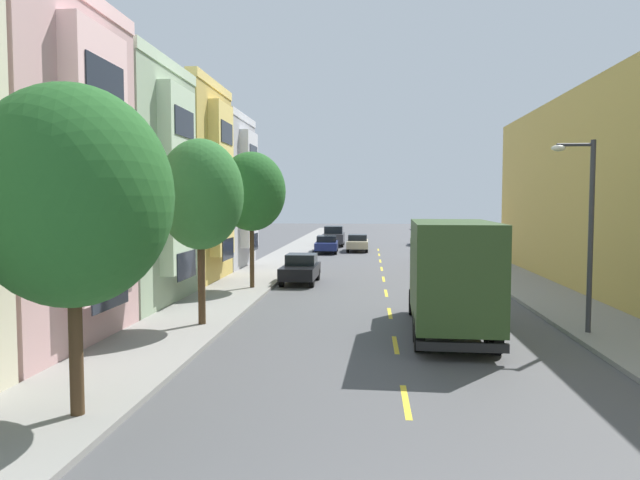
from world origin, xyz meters
TOP-DOWN VIEW (x-y plane):
  - ground_plane at (0.00, 30.00)m, footprint 160.00×160.00m
  - sidewalk_left at (-7.10, 28.00)m, footprint 3.20×120.00m
  - sidewalk_right at (7.10, 28.00)m, footprint 3.20×120.00m
  - lane_centerline_dashes at (0.00, 24.50)m, footprint 0.14×47.20m
  - townhouse_third_sage at (-14.97, 17.69)m, footprint 13.36×6.80m
  - townhouse_fourth_mustard at (-13.95, 24.70)m, footprint 11.33×6.80m
  - townhouse_fifth_dove_grey at (-14.47, 31.70)m, footprint 12.35×6.80m
  - street_tree_nearest at (-6.40, 5.32)m, footprint 3.79×3.79m
  - street_tree_second at (-6.40, 13.84)m, footprint 2.87×2.87m
  - street_tree_third at (-6.40, 22.35)m, footprint 3.26×3.26m
  - street_lamp at (5.93, 13.59)m, footprint 1.35×0.28m
  - delivery_box_truck at (1.79, 13.58)m, footprint 2.68×7.71m
  - parked_hatchback_orange at (4.45, 37.26)m, footprint 1.85×4.05m
  - parked_sedan_navy at (-4.33, 43.44)m, footprint 1.93×4.55m
  - parked_suv_charcoal at (-4.21, 51.27)m, footprint 2.00×4.82m
  - parked_hatchback_sky at (4.30, 53.29)m, footprint 1.82×4.03m
  - parked_hatchback_black at (-4.37, 25.04)m, footprint 1.81×4.03m
  - moving_champagne_sedan at (-1.80, 45.48)m, footprint 1.80×4.50m

SIDE VIEW (x-z plane):
  - ground_plane at x=0.00m, z-range 0.00..0.00m
  - lane_centerline_dashes at x=0.00m, z-range 0.00..0.01m
  - sidewalk_left at x=-7.10m, z-range 0.00..0.14m
  - sidewalk_right at x=7.10m, z-range 0.00..0.14m
  - parked_sedan_navy at x=-4.33m, z-range 0.03..1.46m
  - moving_champagne_sedan at x=-1.80m, z-range 0.03..1.46m
  - parked_hatchback_orange at x=4.45m, z-range 0.01..1.51m
  - parked_hatchback_sky at x=4.30m, z-range 0.01..1.51m
  - parked_hatchback_black at x=-4.37m, z-range 0.01..1.51m
  - parked_suv_charcoal at x=-4.21m, z-range 0.02..1.95m
  - delivery_box_truck at x=1.79m, z-range 0.20..3.85m
  - street_lamp at x=5.93m, z-range 0.66..6.69m
  - street_tree_nearest at x=-6.40m, z-range 1.18..7.50m
  - street_tree_second at x=-6.40m, z-range 1.38..7.58m
  - townhouse_fifth_dove_grey at x=-14.47m, z-range -0.20..9.56m
  - street_tree_third at x=-6.40m, z-range 1.49..7.98m
  - townhouse_third_sage at x=-14.97m, z-range -0.20..9.69m
  - townhouse_fourth_mustard at x=-13.95m, z-range -0.20..10.23m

